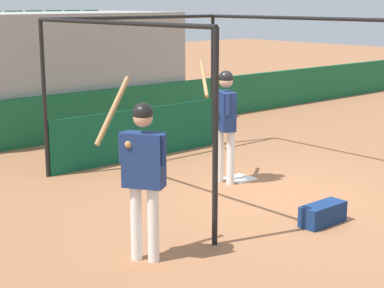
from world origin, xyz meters
TOP-DOWN VIEW (x-y plane):
  - ground_plane at (0.00, 0.00)m, footprint 60.00×60.00m
  - outfield_wall at (0.00, 5.72)m, footprint 24.00×0.12m
  - bleacher_section at (0.00, 7.38)m, footprint 5.95×3.20m
  - batting_cage at (-0.24, 2.55)m, footprint 3.89×4.21m
  - home_plate at (0.20, 1.15)m, footprint 0.44×0.44m
  - player_batter at (-0.16, 1.16)m, footprint 0.57×0.90m
  - player_waiting at (-3.09, -0.56)m, footprint 0.68×0.64m
  - equipment_bag at (-0.56, -1.15)m, footprint 0.70×0.28m

SIDE VIEW (x-z plane):
  - ground_plane at x=0.00m, z-range 0.00..0.00m
  - home_plate at x=0.20m, z-range 0.00..0.02m
  - equipment_bag at x=-0.56m, z-range 0.00..0.28m
  - outfield_wall at x=0.00m, z-range 0.00..1.02m
  - player_waiting at x=-3.09m, z-range 0.07..2.17m
  - player_batter at x=-0.16m, z-range 0.14..2.11m
  - batting_cage at x=-0.24m, z-range -0.15..2.52m
  - bleacher_section at x=0.00m, z-range -0.01..2.69m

